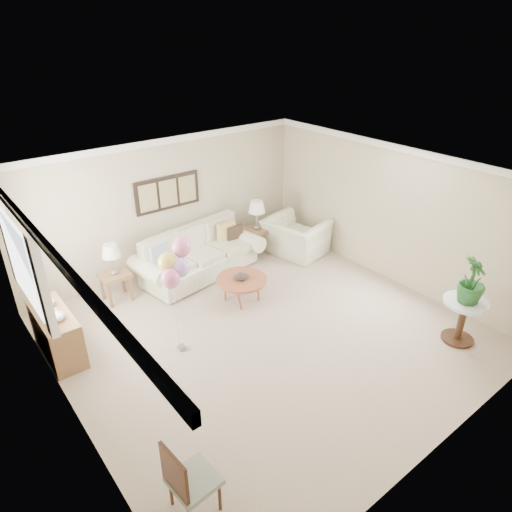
{
  "coord_description": "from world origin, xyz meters",
  "views": [
    {
      "loc": [
        -3.83,
        -4.62,
        4.49
      ],
      "look_at": [
        0.29,
        0.6,
        1.05
      ],
      "focal_mm": 32.0,
      "sensor_mm": 36.0,
      "label": 1
    }
  ],
  "objects_px": {
    "coffee_table": "(242,280)",
    "accent_chair": "(188,479)",
    "sofa": "(199,257)",
    "armchair": "(295,237)",
    "balloon_cluster": "(175,265)"
  },
  "relations": [
    {
      "from": "armchair",
      "to": "coffee_table",
      "type": "bearing_deg",
      "value": 100.67
    },
    {
      "from": "armchair",
      "to": "accent_chair",
      "type": "relative_size",
      "value": 1.3
    },
    {
      "from": "sofa",
      "to": "armchair",
      "type": "distance_m",
      "value": 2.16
    },
    {
      "from": "sofa",
      "to": "balloon_cluster",
      "type": "height_order",
      "value": "balloon_cluster"
    },
    {
      "from": "sofa",
      "to": "balloon_cluster",
      "type": "distance_m",
      "value": 2.58
    },
    {
      "from": "coffee_table",
      "to": "balloon_cluster",
      "type": "relative_size",
      "value": 0.49
    },
    {
      "from": "armchair",
      "to": "balloon_cluster",
      "type": "xyz_separation_m",
      "value": [
        -3.54,
        -1.3,
        1.07
      ]
    },
    {
      "from": "coffee_table",
      "to": "accent_chair",
      "type": "distance_m",
      "value": 3.99
    },
    {
      "from": "coffee_table",
      "to": "armchair",
      "type": "xyz_separation_m",
      "value": [
        2.02,
        0.79,
        -0.03
      ]
    },
    {
      "from": "sofa",
      "to": "coffee_table",
      "type": "bearing_deg",
      "value": -86.87
    },
    {
      "from": "accent_chair",
      "to": "sofa",
      "type": "bearing_deg",
      "value": 56.88
    },
    {
      "from": "coffee_table",
      "to": "balloon_cluster",
      "type": "xyz_separation_m",
      "value": [
        -1.53,
        -0.51,
        1.04
      ]
    },
    {
      "from": "coffee_table",
      "to": "accent_chair",
      "type": "xyz_separation_m",
      "value": [
        -2.79,
        -2.85,
        0.06
      ]
    },
    {
      "from": "sofa",
      "to": "coffee_table",
      "type": "distance_m",
      "value": 1.32
    },
    {
      "from": "coffee_table",
      "to": "balloon_cluster",
      "type": "distance_m",
      "value": 1.92
    }
  ]
}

